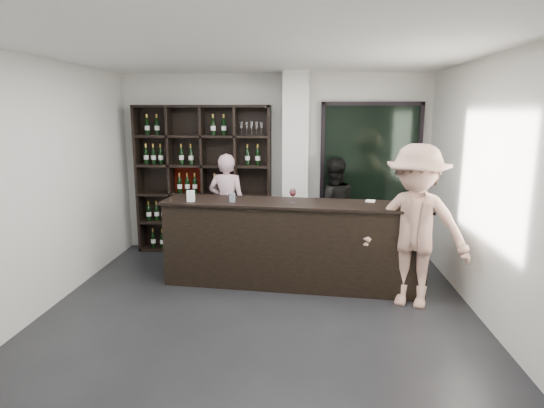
# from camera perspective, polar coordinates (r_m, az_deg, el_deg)

# --- Properties ---
(floor) EXTENTS (5.00, 5.50, 0.01)m
(floor) POSITION_cam_1_polar(r_m,az_deg,el_deg) (5.26, -1.78, -14.41)
(floor) COLOR black
(floor) RESTS_ON ground
(wine_shelf) EXTENTS (2.20, 0.35, 2.40)m
(wine_shelf) POSITION_cam_1_polar(r_m,az_deg,el_deg) (7.53, -8.55, 3.02)
(wine_shelf) COLOR black
(wine_shelf) RESTS_ON floor
(structural_column) EXTENTS (0.40, 0.40, 2.90)m
(structural_column) POSITION_cam_1_polar(r_m,az_deg,el_deg) (7.22, 2.95, 4.78)
(structural_column) COLOR silver
(structural_column) RESTS_ON floor
(glass_panel) EXTENTS (1.60, 0.08, 2.10)m
(glass_panel) POSITION_cam_1_polar(r_m,az_deg,el_deg) (7.52, 12.19, 4.42)
(glass_panel) COLOR black
(glass_panel) RESTS_ON floor
(tasting_counter) EXTENTS (3.45, 0.71, 1.14)m
(tasting_counter) POSITION_cam_1_polar(r_m,az_deg,el_deg) (6.05, 2.58, -5.03)
(tasting_counter) COLOR black
(tasting_counter) RESTS_ON floor
(taster_pink) EXTENTS (0.64, 0.46, 1.65)m
(taster_pink) POSITION_cam_1_polar(r_m,az_deg,el_deg) (7.36, -5.66, -0.07)
(taster_pink) COLOR beige
(taster_pink) RESTS_ON floor
(taster_black) EXTENTS (0.86, 0.71, 1.59)m
(taster_black) POSITION_cam_1_polar(r_m,az_deg,el_deg) (7.27, 7.62, -0.50)
(taster_black) COLOR black
(taster_black) RESTS_ON floor
(customer) EXTENTS (1.43, 1.13, 1.94)m
(customer) POSITION_cam_1_polar(r_m,az_deg,el_deg) (5.58, 17.51, -2.75)
(customer) COLOR tan
(customer) RESTS_ON floor
(wine_glass) EXTENTS (0.11, 0.11, 0.21)m
(wine_glass) POSITION_cam_1_polar(r_m,az_deg,el_deg) (5.84, 2.63, 1.14)
(wine_glass) COLOR white
(wine_glass) RESTS_ON tasting_counter
(spit_cup) EXTENTS (0.10, 0.10, 0.11)m
(spit_cup) POSITION_cam_1_polar(r_m,az_deg,el_deg) (5.94, -5.03, 0.80)
(spit_cup) COLOR #AFC1D5
(spit_cup) RESTS_ON tasting_counter
(napkin_stack) EXTENTS (0.14, 0.14, 0.02)m
(napkin_stack) POSITION_cam_1_polar(r_m,az_deg,el_deg) (6.07, 12.24, 0.36)
(napkin_stack) COLOR white
(napkin_stack) RESTS_ON tasting_counter
(card_stand) EXTENTS (0.10, 0.05, 0.15)m
(card_stand) POSITION_cam_1_polar(r_m,az_deg,el_deg) (6.03, -10.16, 0.99)
(card_stand) COLOR white
(card_stand) RESTS_ON tasting_counter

